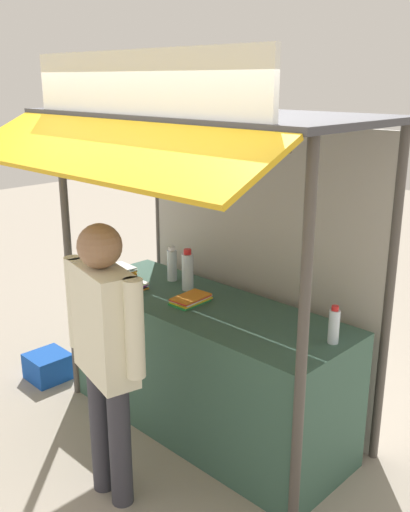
{
  "coord_description": "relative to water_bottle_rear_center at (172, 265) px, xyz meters",
  "views": [
    {
      "loc": [
        2.59,
        -2.65,
        2.46
      ],
      "look_at": [
        0.0,
        0.0,
        1.31
      ],
      "focal_mm": 40.24,
      "sensor_mm": 36.0,
      "label": 1
    }
  ],
  "objects": [
    {
      "name": "plastic_crate",
      "position": [
        -0.91,
        -0.62,
        -0.98
      ],
      "size": [
        0.33,
        0.33,
        0.22
      ],
      "primitive_type": "cube",
      "rotation": [
        0.0,
        0.0,
        -0.02
      ],
      "color": "#194CB2",
      "rests_on": "ground"
    },
    {
      "name": "stall_structure",
      "position": [
        0.53,
        -0.05,
        0.51
      ],
      "size": [
        2.36,
        1.66,
        2.61
      ],
      "color": "#4C4742",
      "rests_on": "ground"
    },
    {
      "name": "ground_plane",
      "position": [
        0.53,
        -0.18,
        -1.09
      ],
      "size": [
        20.0,
        20.0,
        0.0
      ],
      "primitive_type": "plane",
      "color": "#9E9384"
    },
    {
      "name": "water_bottle_front_right",
      "position": [
        0.23,
        -0.06,
        0.02
      ],
      "size": [
        0.09,
        0.09,
        0.31
      ],
      "color": "silver",
      "rests_on": "stall_counter"
    },
    {
      "name": "banana_bunch_rightmost",
      "position": [
        0.9,
        -0.67,
        0.83
      ],
      "size": [
        0.12,
        0.11,
        0.29
      ],
      "color": "#332D23"
    },
    {
      "name": "stall_counter",
      "position": [
        0.53,
        -0.18,
        -0.61
      ],
      "size": [
        2.16,
        0.78,
        0.96
      ],
      "primitive_type": "cube",
      "color": "#385B4C",
      "rests_on": "ground"
    },
    {
      "name": "banana_bunch_inner_left",
      "position": [
        1.16,
        -0.66,
        0.86
      ],
      "size": [
        0.1,
        0.09,
        0.26
      ],
      "color": "#332D23"
    },
    {
      "name": "water_bottle_rear_center",
      "position": [
        0.0,
        0.0,
        0.0
      ],
      "size": [
        0.08,
        0.08,
        0.27
      ],
      "color": "silver",
      "rests_on": "stall_counter"
    },
    {
      "name": "vendor_person",
      "position": [
        0.64,
        -1.1,
        -0.05
      ],
      "size": [
        0.65,
        0.31,
        1.72
      ],
      "rotation": [
        0.0,
        0.0,
        -0.23
      ],
      "color": "#383842",
      "rests_on": "ground"
    },
    {
      "name": "magazine_stack_mid_left",
      "position": [
        0.44,
        -0.23,
        -0.1
      ],
      "size": [
        0.19,
        0.3,
        0.05
      ],
      "color": "green",
      "rests_on": "stall_counter"
    },
    {
      "name": "water_bottle_back_right",
      "position": [
        1.5,
        -0.08,
        -0.02
      ],
      "size": [
        0.07,
        0.07,
        0.23
      ],
      "color": "silver",
      "rests_on": "stall_counter"
    },
    {
      "name": "magazine_stack_center",
      "position": [
        -0.07,
        -0.37,
        -0.1
      ],
      "size": [
        0.18,
        0.26,
        0.05
      ],
      "color": "orange",
      "rests_on": "stall_counter"
    },
    {
      "name": "magazine_stack_left",
      "position": [
        -0.38,
        -0.28,
        -0.09
      ],
      "size": [
        0.27,
        0.33,
        0.08
      ],
      "color": "white",
      "rests_on": "stall_counter"
    }
  ]
}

